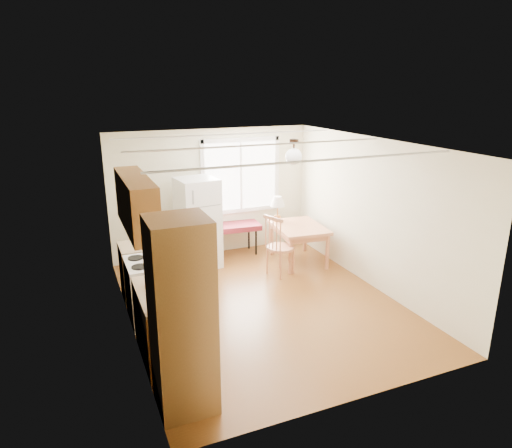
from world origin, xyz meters
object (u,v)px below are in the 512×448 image
bench (225,228)px  chair (277,242)px  refrigerator (198,223)px  dining_table (299,231)px

bench → chair: 1.40m
refrigerator → dining_table: bearing=-23.4°
bench → chair: chair is taller
dining_table → chair: chair is taller
dining_table → bench: bearing=149.2°
refrigerator → bench: 0.76m
refrigerator → bench: refrigerator is taller
bench → chair: bearing=-64.4°
bench → dining_table: dining_table is taller
bench → refrigerator: bearing=-149.5°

